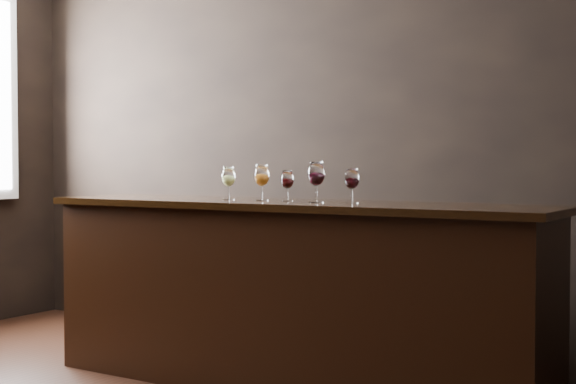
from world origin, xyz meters
The scene contains 9 objects.
room_shell centered at (-0.23, 0.11, 1.81)m, with size 5.02×4.52×2.81m.
bar_counter centered at (0.44, 1.33, 0.49)m, with size 2.81×0.61×0.98m, color black.
bar_top centered at (0.44, 1.33, 1.00)m, with size 2.90×0.67×0.04m, color black.
back_bar_shelf centered at (-0.69, 2.03, 0.40)m, with size 2.25×0.40×0.81m, color black.
glass_white centered at (0.07, 1.30, 1.15)m, with size 0.08×0.08×0.19m.
glass_amber centered at (0.27, 1.34, 1.15)m, with size 0.08×0.08×0.20m.
glass_red_a centered at (0.43, 1.34, 1.13)m, with size 0.07×0.07×0.17m.
glass_red_b centered at (0.64, 1.31, 1.17)m, with size 0.09×0.09×0.22m.
glass_red_c centered at (0.83, 1.34, 1.14)m, with size 0.08×0.08×0.18m.
Camera 1 is at (2.80, -2.27, 1.22)m, focal length 50.00 mm.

